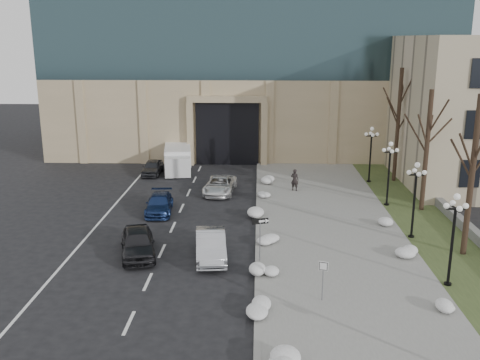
% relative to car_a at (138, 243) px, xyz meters
% --- Properties ---
extents(ground, '(160.00, 160.00, 0.00)m').
position_rel_car_a_xyz_m(ground, '(7.71, -9.34, -0.77)').
color(ground, black).
rests_on(ground, ground).
extents(sidewalk, '(9.00, 40.00, 0.12)m').
position_rel_car_a_xyz_m(sidewalk, '(11.21, 4.66, -0.71)').
color(sidewalk, gray).
rests_on(sidewalk, ground).
extents(curb, '(0.30, 40.00, 0.14)m').
position_rel_car_a_xyz_m(curb, '(6.71, 4.66, -0.70)').
color(curb, gray).
rests_on(curb, ground).
extents(grass_strip, '(4.00, 40.00, 0.10)m').
position_rel_car_a_xyz_m(grass_strip, '(17.71, 4.66, -0.72)').
color(grass_strip, '#384723').
rests_on(grass_strip, ground).
extents(stone_wall, '(0.50, 30.00, 0.70)m').
position_rel_car_a_xyz_m(stone_wall, '(19.71, 6.66, -0.42)').
color(stone_wall, slate).
rests_on(stone_wall, ground).
extents(car_a, '(2.87, 4.82, 1.54)m').
position_rel_car_a_xyz_m(car_a, '(0.00, 0.00, 0.00)').
color(car_a, black).
rests_on(car_a, ground).
extents(car_b, '(2.13, 4.77, 1.52)m').
position_rel_car_a_xyz_m(car_b, '(4.11, -0.21, -0.01)').
color(car_b, '#B2B4BA').
rests_on(car_b, ground).
extents(car_c, '(2.12, 4.45, 1.25)m').
position_rel_car_a_xyz_m(car_c, '(-0.18, 7.65, -0.14)').
color(car_c, navy).
rests_on(car_c, ground).
extents(car_d, '(2.60, 4.91, 1.31)m').
position_rel_car_a_xyz_m(car_d, '(3.69, 12.64, -0.11)').
color(car_d, white).
rests_on(car_d, ground).
extents(car_e, '(1.57, 3.85, 1.31)m').
position_rel_car_a_xyz_m(car_e, '(-2.75, 18.37, -0.11)').
color(car_e, '#313237').
rests_on(car_e, ground).
extents(pedestrian, '(0.76, 0.65, 1.75)m').
position_rel_car_a_xyz_m(pedestrian, '(9.57, 13.16, 0.23)').
color(pedestrian, black).
rests_on(pedestrian, sidewalk).
extents(box_truck, '(3.22, 6.95, 2.12)m').
position_rel_car_a_xyz_m(box_truck, '(-0.72, 20.12, 0.26)').
color(box_truck, silver).
rests_on(box_truck, ground).
extents(one_way_sign, '(0.95, 0.39, 2.55)m').
position_rel_car_a_xyz_m(one_way_sign, '(6.96, -0.78, 1.34)').
color(one_way_sign, slate).
rests_on(one_way_sign, ground).
extents(keep_sign, '(0.42, 0.17, 2.03)m').
position_rel_car_a_xyz_m(keep_sign, '(9.67, -5.20, 0.73)').
color(keep_sign, slate).
rests_on(keep_sign, ground).
extents(snow_clump_b, '(1.10, 1.60, 0.36)m').
position_rel_car_a_xyz_m(snow_clump_b, '(7.02, -6.56, -0.47)').
color(snow_clump_b, white).
rests_on(snow_clump_b, sidewalk).
extents(snow_clump_c, '(1.10, 1.60, 0.36)m').
position_rel_car_a_xyz_m(snow_clump_c, '(7.01, -2.36, -0.47)').
color(snow_clump_c, white).
rests_on(snow_clump_c, sidewalk).
extents(snow_clump_d, '(1.10, 1.60, 0.36)m').
position_rel_car_a_xyz_m(snow_clump_d, '(7.21, 1.82, -0.47)').
color(snow_clump_d, white).
rests_on(snow_clump_d, sidewalk).
extents(snow_clump_e, '(1.10, 1.60, 0.36)m').
position_rel_car_a_xyz_m(snow_clump_e, '(6.82, 6.85, -0.47)').
color(snow_clump_e, white).
rests_on(snow_clump_e, sidewalk).
extents(snow_clump_f, '(1.10, 1.60, 0.36)m').
position_rel_car_a_xyz_m(snow_clump_f, '(7.20, 11.16, -0.47)').
color(snow_clump_f, white).
rests_on(snow_clump_f, sidewalk).
extents(snow_clump_g, '(1.10, 1.60, 0.36)m').
position_rel_car_a_xyz_m(snow_clump_g, '(7.26, 15.25, -0.47)').
color(snow_clump_g, white).
rests_on(snow_clump_g, sidewalk).
extents(snow_clump_h, '(1.10, 1.60, 0.36)m').
position_rel_car_a_xyz_m(snow_clump_h, '(15.13, -5.88, -0.47)').
color(snow_clump_h, white).
rests_on(snow_clump_h, sidewalk).
extents(snow_clump_i, '(1.10, 1.60, 0.36)m').
position_rel_car_a_xyz_m(snow_clump_i, '(15.15, 0.09, -0.47)').
color(snow_clump_i, white).
rests_on(snow_clump_i, sidewalk).
extents(snow_clump_j, '(1.10, 1.60, 0.36)m').
position_rel_car_a_xyz_m(snow_clump_j, '(15.08, 5.39, -0.47)').
color(snow_clump_j, white).
rests_on(snow_clump_j, sidewalk).
extents(lamppost_a, '(1.18, 1.18, 4.76)m').
position_rel_car_a_xyz_m(lamppost_a, '(16.01, -3.34, 2.31)').
color(lamppost_a, black).
rests_on(lamppost_a, ground).
extents(lamppost_b, '(1.18, 1.18, 4.76)m').
position_rel_car_a_xyz_m(lamppost_b, '(16.01, 3.16, 2.31)').
color(lamppost_b, black).
rests_on(lamppost_b, ground).
extents(lamppost_c, '(1.18, 1.18, 4.76)m').
position_rel_car_a_xyz_m(lamppost_c, '(16.01, 9.66, 2.31)').
color(lamppost_c, black).
rests_on(lamppost_c, ground).
extents(lamppost_d, '(1.18, 1.18, 4.76)m').
position_rel_car_a_xyz_m(lamppost_d, '(16.01, 16.16, 2.31)').
color(lamppost_d, black).
rests_on(lamppost_d, ground).
extents(tree_near, '(3.20, 3.20, 9.00)m').
position_rel_car_a_xyz_m(tree_near, '(18.21, 0.66, 5.06)').
color(tree_near, black).
rests_on(tree_near, ground).
extents(tree_mid, '(3.20, 3.20, 8.50)m').
position_rel_car_a_xyz_m(tree_mid, '(18.21, 8.66, 4.74)').
color(tree_mid, black).
rests_on(tree_mid, ground).
extents(tree_far, '(3.20, 3.20, 9.50)m').
position_rel_car_a_xyz_m(tree_far, '(18.21, 16.66, 5.38)').
color(tree_far, black).
rests_on(tree_far, ground).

